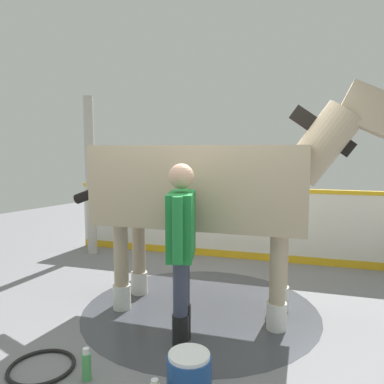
{
  "coord_description": "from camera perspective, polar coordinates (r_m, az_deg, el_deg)",
  "views": [
    {
      "loc": [
        -3.17,
        -1.98,
        1.81
      ],
      "look_at": [
        -0.06,
        0.03,
        1.38
      ],
      "focal_mm": 35.54,
      "sensor_mm": 36.0,
      "label": 1
    }
  ],
  "objects": [
    {
      "name": "wash_bucket",
      "position": [
        3.07,
        -0.43,
        -25.79
      ],
      "size": [
        0.33,
        0.33,
        0.33
      ],
      "color": "#1E478C",
      "rests_on": "ground"
    },
    {
      "name": "ground_plane",
      "position": [
        4.16,
        0.88,
        -19.26
      ],
      "size": [
        16.0,
        16.0,
        0.02
      ],
      "primitive_type": "cube",
      "color": "gray"
    },
    {
      "name": "barrier_wall",
      "position": [
        6.28,
        6.44,
        -4.98
      ],
      "size": [
        1.63,
        5.38,
        1.18
      ],
      "color": "silver",
      "rests_on": "ground"
    },
    {
      "name": "roof_post_far",
      "position": [
        6.62,
        -15.01,
        2.27
      ],
      "size": [
        0.16,
        0.16,
        2.65
      ],
      "primitive_type": "cylinder",
      "color": "#B7B2A8",
      "rests_on": "ground"
    },
    {
      "name": "bottle_spray",
      "position": [
        3.37,
        -15.56,
        -23.76
      ],
      "size": [
        0.07,
        0.07,
        0.26
      ],
      "color": "#4CA559",
      "rests_on": "ground"
    },
    {
      "name": "handler",
      "position": [
        3.44,
        -1.59,
        -7.57
      ],
      "size": [
        0.6,
        0.42,
        1.67
      ],
      "rotation": [
        0.0,
        0.0,
        2.07
      ],
      "color": "black",
      "rests_on": "ground"
    },
    {
      "name": "horse",
      "position": [
        4.09,
        2.85,
        0.65
      ],
      "size": [
        1.44,
        3.48,
        2.43
      ],
      "rotation": [
        0.0,
        0.0,
        -1.29
      ],
      "color": "tan",
      "rests_on": "ground"
    },
    {
      "name": "hose_coil",
      "position": [
        3.66,
        -21.63,
        -23.2
      ],
      "size": [
        0.54,
        0.54,
        0.03
      ],
      "primitive_type": "torus",
      "color": "black",
      "rests_on": "ground"
    },
    {
      "name": "wet_patch",
      "position": [
        4.48,
        1.27,
        -17.15
      ],
      "size": [
        2.63,
        2.63,
        0.0
      ],
      "primitive_type": "cylinder",
      "color": "#42444C",
      "rests_on": "ground"
    }
  ]
}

